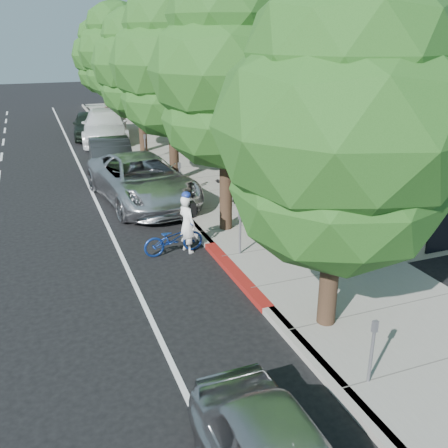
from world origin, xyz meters
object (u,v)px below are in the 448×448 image
street_tree_0 (342,130)px  bicycle (173,239)px  street_tree_3 (139,65)px  dark_suv_far (89,125)px  dark_sedan (111,158)px  street_tree_5 (103,56)px  white_pickup (105,126)px  street_tree_4 (117,53)px  street_tree_1 (226,74)px  pedestrian (226,182)px  cyclist (187,224)px  silver_suv (142,180)px  street_tree_2 (171,66)px

street_tree_0 → bicycle: bearing=112.1°
street_tree_3 → dark_suv_far: street_tree_3 is taller
street_tree_0 → dark_sedan: bearing=99.3°
street_tree_5 → street_tree_0: bearing=-90.0°
street_tree_0 → street_tree_5: size_ratio=1.00×
bicycle → white_pickup: bearing=-5.9°
street_tree_4 → street_tree_1: bearing=-90.0°
pedestrian → street_tree_4: bearing=-89.8°
dark_sedan → pedestrian: (3.22, -5.84, 0.15)m
street_tree_5 → pedestrian: bearing=-87.6°
cyclist → street_tree_1: bearing=-77.5°
silver_suv → pedestrian: (2.74, -1.68, 0.09)m
bicycle → dark_suv_far: (-0.10, 18.50, 0.31)m
dark_sedan → dark_suv_far: size_ratio=1.09×
street_tree_2 → cyclist: (-1.60, -7.00, -3.97)m
street_tree_3 → cyclist: size_ratio=4.29×
street_tree_2 → silver_suv: street_tree_2 is taller
dark_sedan → white_pickup: bearing=87.5°
street_tree_1 → street_tree_2: bearing=90.0°
street_tree_3 → street_tree_0: bearing=-90.0°
street_tree_1 → cyclist: bearing=-148.0°
pedestrian → street_tree_0: bearing=80.6°
street_tree_1 → dark_sedan: bearing=105.8°
street_tree_2 → dark_sedan: (-2.31, 2.16, -4.01)m
dark_suv_far → street_tree_5: bearing=77.8°
street_tree_3 → silver_suv: 8.98m
silver_suv → dark_sedan: silver_suv is taller
cyclist → dark_sedan: 9.19m
street_tree_5 → dark_suv_far: 7.76m
bicycle → white_pickup: white_pickup is taller
street_tree_1 → street_tree_4: street_tree_4 is taller
street_tree_1 → street_tree_4: bearing=90.0°
silver_suv → dark_suv_far: bearing=84.7°
street_tree_1 → silver_suv: 5.98m
silver_suv → dark_sedan: size_ratio=1.27×
street_tree_1 → bicycle: 5.00m
street_tree_1 → street_tree_3: 12.01m
street_tree_1 → street_tree_5: street_tree_1 is taller
street_tree_0 → street_tree_5: 30.00m
cyclist → pedestrian: pedestrian is taller
street_tree_0 → pedestrian: street_tree_0 is taller
street_tree_0 → street_tree_5: bearing=90.0°
street_tree_0 → dark_suv_far: bearing=95.2°
white_pickup → dark_suv_far: 1.72m
street_tree_4 → street_tree_5: (-0.00, 6.00, -0.46)m
bicycle → white_pickup: 16.96m
street_tree_5 → bicycle: bearing=-94.6°
bicycle → street_tree_3: bearing=-12.6°
street_tree_1 → dark_sedan: size_ratio=1.58×
street_tree_0 → street_tree_1: 6.03m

